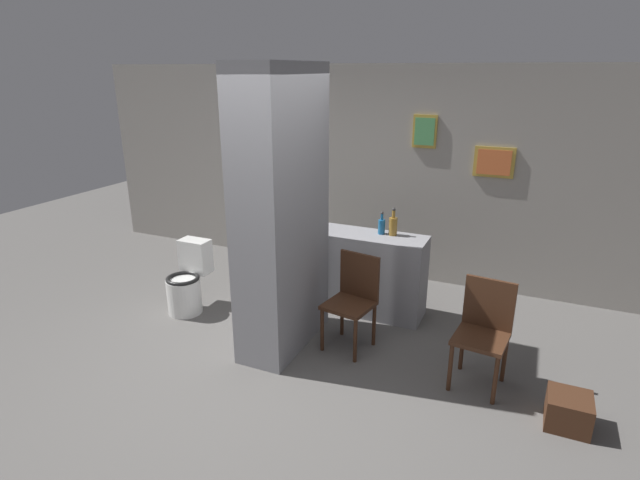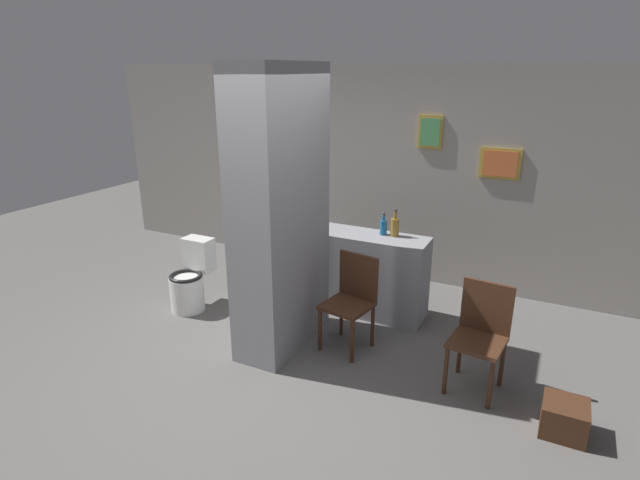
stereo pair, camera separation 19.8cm
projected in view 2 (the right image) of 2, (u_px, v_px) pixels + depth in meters
The scene contains 11 objects.
ground_plane at pixel (263, 370), 4.43m from camera, with size 14.00×14.00×0.00m, color #5B5956.
wall_back at pixel (373, 173), 6.24m from camera, with size 8.00×0.09×2.60m.
pillar_center at pixel (280, 213), 4.51m from camera, with size 0.49×1.09×2.60m.
counter_shelf at pixel (369, 274), 5.36m from camera, with size 1.22×0.44×0.89m.
toilet at pixel (191, 280), 5.51m from camera, with size 0.37×0.53×0.76m.
chair_near_pillar at pixel (351, 297), 4.68m from camera, with size 0.48×0.48×0.90m.
chair_by_doorway at pixel (481, 332), 4.07m from camera, with size 0.46×0.46×0.90m.
bicycle at pixel (295, 260), 6.08m from camera, with size 1.64×0.42×0.67m.
bottle_tall at pixel (395, 226), 5.15m from camera, with size 0.09×0.09×0.30m.
bottle_short at pixel (383, 227), 5.20m from camera, with size 0.07×0.07×0.24m.
floor_crate at pixel (564, 418), 3.64m from camera, with size 0.31×0.31×0.25m.
Camera 2 is at (2.15, -3.19, 2.54)m, focal length 28.00 mm.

